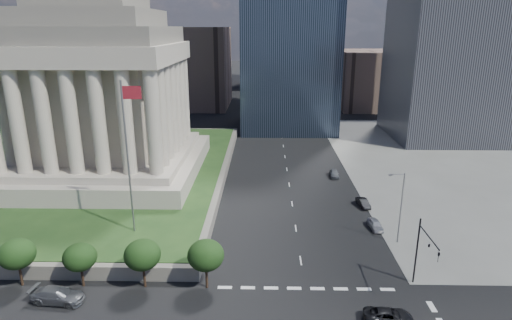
{
  "coord_description": "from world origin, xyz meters",
  "views": [
    {
      "loc": [
        -4.62,
        -27.5,
        27.99
      ],
      "look_at": [
        -5.61,
        19.81,
        13.24
      ],
      "focal_mm": 30.0,
      "sensor_mm": 36.0,
      "label": 1
    }
  ],
  "objects_px": {
    "flagpole": "(128,150)",
    "street_lamp_north": "(400,204)",
    "parked_sedan_mid": "(363,203)",
    "parked_sedan_far": "(334,174)",
    "traffic_signal_ne": "(424,249)",
    "parked_sedan_near": "(375,225)",
    "war_memorial": "(97,67)",
    "suv_grey": "(58,295)",
    "pickup_truck": "(388,316)"
  },
  "relations": [
    {
      "from": "flagpole",
      "to": "parked_sedan_far",
      "type": "height_order",
      "value": "flagpole"
    },
    {
      "from": "traffic_signal_ne",
      "to": "parked_sedan_near",
      "type": "height_order",
      "value": "traffic_signal_ne"
    },
    {
      "from": "parked_sedan_mid",
      "to": "traffic_signal_ne",
      "type": "bearing_deg",
      "value": -96.53
    },
    {
      "from": "pickup_truck",
      "to": "parked_sedan_near",
      "type": "xyz_separation_m",
      "value": [
        3.74,
        20.53,
        -0.01
      ]
    },
    {
      "from": "traffic_signal_ne",
      "to": "parked_sedan_near",
      "type": "distance_m",
      "value": 16.08
    },
    {
      "from": "war_memorial",
      "to": "suv_grey",
      "type": "distance_m",
      "value": 43.0
    },
    {
      "from": "flagpole",
      "to": "street_lamp_north",
      "type": "xyz_separation_m",
      "value": [
        35.16,
        1.0,
        -7.45
      ]
    },
    {
      "from": "pickup_truck",
      "to": "parked_sedan_mid",
      "type": "relative_size",
      "value": 1.27
    },
    {
      "from": "war_memorial",
      "to": "suv_grey",
      "type": "height_order",
      "value": "war_memorial"
    },
    {
      "from": "flagpole",
      "to": "parked_sedan_mid",
      "type": "height_order",
      "value": "flagpole"
    },
    {
      "from": "traffic_signal_ne",
      "to": "pickup_truck",
      "type": "xyz_separation_m",
      "value": [
        -4.74,
        -5.15,
        -4.58
      ]
    },
    {
      "from": "war_memorial",
      "to": "suv_grey",
      "type": "relative_size",
      "value": 6.87
    },
    {
      "from": "street_lamp_north",
      "to": "parked_sedan_mid",
      "type": "distance_m",
      "value": 13.25
    },
    {
      "from": "flagpole",
      "to": "pickup_truck",
      "type": "bearing_deg",
      "value": -27.59
    },
    {
      "from": "parked_sedan_near",
      "to": "parked_sedan_far",
      "type": "distance_m",
      "value": 22.54
    },
    {
      "from": "flagpole",
      "to": "parked_sedan_mid",
      "type": "bearing_deg",
      "value": 21.49
    },
    {
      "from": "parked_sedan_far",
      "to": "parked_sedan_mid",
      "type": "bearing_deg",
      "value": -77.2
    },
    {
      "from": "parked_sedan_far",
      "to": "traffic_signal_ne",
      "type": "bearing_deg",
      "value": -81.79
    },
    {
      "from": "street_lamp_north",
      "to": "suv_grey",
      "type": "xyz_separation_m",
      "value": [
        -39.79,
        -14.0,
        -4.84
      ]
    },
    {
      "from": "flagpole",
      "to": "parked_sedan_near",
      "type": "bearing_deg",
      "value": 8.66
    },
    {
      "from": "street_lamp_north",
      "to": "pickup_truck",
      "type": "relative_size",
      "value": 2.06
    },
    {
      "from": "traffic_signal_ne",
      "to": "pickup_truck",
      "type": "bearing_deg",
      "value": -132.64
    },
    {
      "from": "traffic_signal_ne",
      "to": "parked_sedan_near",
      "type": "xyz_separation_m",
      "value": [
        -1.0,
        15.38,
        -4.58
      ]
    },
    {
      "from": "war_memorial",
      "to": "parked_sedan_far",
      "type": "relative_size",
      "value": 9.41
    },
    {
      "from": "flagpole",
      "to": "pickup_truck",
      "type": "relative_size",
      "value": 4.13
    },
    {
      "from": "street_lamp_north",
      "to": "parked_sedan_mid",
      "type": "height_order",
      "value": "street_lamp_north"
    },
    {
      "from": "war_memorial",
      "to": "parked_sedan_near",
      "type": "height_order",
      "value": "war_memorial"
    },
    {
      "from": "traffic_signal_ne",
      "to": "pickup_truck",
      "type": "height_order",
      "value": "traffic_signal_ne"
    },
    {
      "from": "war_memorial",
      "to": "street_lamp_north",
      "type": "xyz_separation_m",
      "value": [
        47.33,
        -23.0,
        -15.74
      ]
    },
    {
      "from": "flagpole",
      "to": "traffic_signal_ne",
      "type": "bearing_deg",
      "value": -16.71
    },
    {
      "from": "flagpole",
      "to": "parked_sedan_near",
      "type": "xyz_separation_m",
      "value": [
        33.33,
        5.07,
        -12.45
      ]
    },
    {
      "from": "war_memorial",
      "to": "street_lamp_north",
      "type": "relative_size",
      "value": 3.9
    },
    {
      "from": "pickup_truck",
      "to": "suv_grey",
      "type": "xyz_separation_m",
      "value": [
        -34.21,
        2.46,
        0.15
      ]
    },
    {
      "from": "pickup_truck",
      "to": "parked_sedan_mid",
      "type": "xyz_separation_m",
      "value": [
        3.74,
        28.58,
        -0.05
      ]
    },
    {
      "from": "street_lamp_north",
      "to": "parked_sedan_mid",
      "type": "relative_size",
      "value": 2.63
    },
    {
      "from": "parked_sedan_mid",
      "to": "parked_sedan_far",
      "type": "distance_m",
      "value": 14.57
    },
    {
      "from": "flagpole",
      "to": "street_lamp_north",
      "type": "relative_size",
      "value": 2.0
    },
    {
      "from": "war_memorial",
      "to": "parked_sedan_far",
      "type": "distance_m",
      "value": 47.85
    },
    {
      "from": "war_memorial",
      "to": "parked_sedan_near",
      "type": "xyz_separation_m",
      "value": [
        45.5,
        -18.93,
        -20.73
      ]
    },
    {
      "from": "street_lamp_north",
      "to": "parked_sedan_near",
      "type": "relative_size",
      "value": 2.55
    },
    {
      "from": "parked_sedan_mid",
      "to": "parked_sedan_far",
      "type": "xyz_separation_m",
      "value": [
        -2.5,
        14.35,
        0.08
      ]
    },
    {
      "from": "war_memorial",
      "to": "traffic_signal_ne",
      "type": "xyz_separation_m",
      "value": [
        46.5,
        -34.3,
        -16.15
      ]
    },
    {
      "from": "war_memorial",
      "to": "flagpole",
      "type": "height_order",
      "value": "war_memorial"
    },
    {
      "from": "parked_sedan_near",
      "to": "parked_sedan_mid",
      "type": "bearing_deg",
      "value": 85.69
    },
    {
      "from": "war_memorial",
      "to": "traffic_signal_ne",
      "type": "bearing_deg",
      "value": -36.42
    },
    {
      "from": "war_memorial",
      "to": "suv_grey",
      "type": "bearing_deg",
      "value": -78.48
    },
    {
      "from": "suv_grey",
      "to": "parked_sedan_far",
      "type": "distance_m",
      "value": 53.81
    },
    {
      "from": "traffic_signal_ne",
      "to": "parked_sedan_mid",
      "type": "xyz_separation_m",
      "value": [
        -1.0,
        23.43,
        -4.62
      ]
    },
    {
      "from": "traffic_signal_ne",
      "to": "pickup_truck",
      "type": "distance_m",
      "value": 8.37
    },
    {
      "from": "traffic_signal_ne",
      "to": "street_lamp_north",
      "type": "xyz_separation_m",
      "value": [
        0.83,
        11.3,
        0.41
      ]
    }
  ]
}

